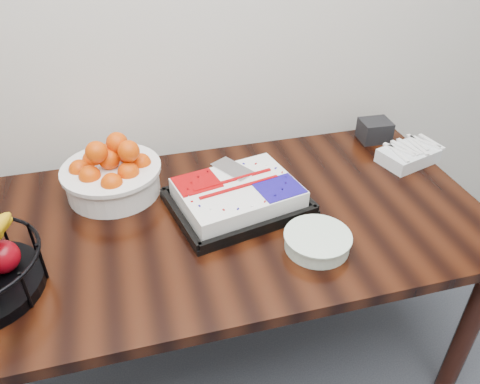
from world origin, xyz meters
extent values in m
cube|color=black|center=(0.00, 2.00, 0.73)|extent=(1.80, 0.90, 0.04)
cylinder|color=black|center=(-0.82, 2.37, 0.35)|extent=(0.07, 0.07, 0.71)
cylinder|color=black|center=(0.82, 1.63, 0.35)|extent=(0.07, 0.07, 0.71)
cylinder|color=black|center=(0.82, 2.37, 0.35)|extent=(0.07, 0.07, 0.71)
cube|color=black|center=(0.08, 2.04, 0.76)|extent=(0.50, 0.43, 0.02)
cube|color=white|center=(0.08, 2.04, 0.80)|extent=(0.43, 0.36, 0.07)
cube|color=#980306|center=(-0.03, 2.12, 0.84)|extent=(0.17, 0.15, 0.00)
cube|color=navy|center=(0.20, 1.97, 0.84)|extent=(0.17, 0.15, 0.00)
cube|color=silver|center=(0.11, 2.14, 0.84)|extent=(0.14, 0.17, 0.00)
cylinder|color=white|center=(-0.32, 2.24, 0.80)|extent=(0.32, 0.32, 0.10)
cylinder|color=white|center=(-0.32, 2.24, 0.85)|extent=(0.34, 0.34, 0.01)
cylinder|color=white|center=(0.26, 1.78, 0.77)|extent=(0.20, 0.20, 0.04)
cylinder|color=white|center=(0.26, 1.78, 0.80)|extent=(0.21, 0.21, 0.01)
cube|color=silver|center=(0.80, 2.15, 0.78)|extent=(0.25, 0.20, 0.05)
cube|color=black|center=(0.76, 2.35, 0.79)|extent=(0.13, 0.11, 0.09)
camera|label=1|loc=(-0.24, 0.80, 1.72)|focal=35.00mm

